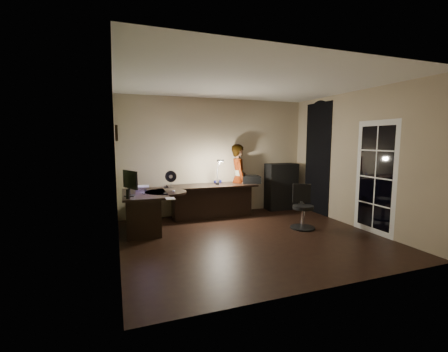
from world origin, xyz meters
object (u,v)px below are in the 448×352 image
object	(u,v)px
desk_right	(213,201)
office_chair	(303,207)
monitor	(129,187)
person	(239,179)
desk_left	(145,212)
cabinet	(281,186)

from	to	relation	value
desk_right	office_chair	world-z (taller)	office_chair
desk_right	monitor	size ratio (longest dim) A/B	3.95
monitor	office_chair	distance (m)	3.32
monitor	person	size ratio (longest dim) A/B	0.30
desk_left	desk_right	xyz separation A→B (m)	(1.54, 0.59, -0.01)
person	cabinet	bearing A→B (deg)	-80.81
monitor	office_chair	xyz separation A→B (m)	(3.22, -0.63, -0.48)
desk_right	office_chair	size ratio (longest dim) A/B	2.28
office_chair	monitor	bearing A→B (deg)	-167.65
desk_left	desk_right	world-z (taller)	desk_left
desk_right	monitor	xyz separation A→B (m)	(-1.82, -0.84, 0.54)
desk_right	person	distance (m)	0.85
desk_left	desk_right	size ratio (longest dim) A/B	0.66
desk_left	cabinet	size ratio (longest dim) A/B	1.13
person	monitor	bearing A→B (deg)	120.63
office_chair	person	world-z (taller)	person
office_chair	person	size ratio (longest dim) A/B	0.52
monitor	person	xyz separation A→B (m)	(2.53, 0.99, -0.09)
cabinet	person	bearing A→B (deg)	-178.57
cabinet	office_chair	distance (m)	1.70
person	desk_right	bearing A→B (deg)	111.21
cabinet	office_chair	bearing A→B (deg)	-104.78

